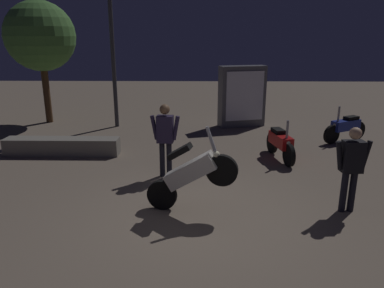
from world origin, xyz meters
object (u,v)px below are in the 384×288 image
Objects in this scene: motorcycle_white_foreground at (191,174)px; person_bystander_far at (352,163)px; motorcycle_red_parked_right at (280,143)px; person_rider_beside at (165,134)px; motorcycle_blue_parked_left at (346,127)px; kiosk_billboard at (242,96)px; streetlamp_near at (112,31)px.

motorcycle_white_foreground is 1.04× the size of person_bystander_far.
motorcycle_red_parked_right is 0.99× the size of person_rider_beside.
motorcycle_white_foreground reaches higher than motorcycle_red_parked_right.
person_bystander_far is (-1.71, -4.62, 0.50)m from motorcycle_blue_parked_left.
kiosk_billboard is at bearing 178.54° from motorcycle_red_parked_right.
person_rider_beside is at bearing 2.06° from motorcycle_blue_parked_left.
motorcycle_red_parked_right is (2.25, 3.04, -0.31)m from motorcycle_white_foreground.
motorcycle_red_parked_right is at bearing 119.04° from person_rider_beside.
streetlamp_near is (-5.60, 6.41, 2.29)m from person_bystander_far.
kiosk_billboard reaches higher than motorcycle_white_foreground.
person_rider_beside reaches higher than motorcycle_red_parked_right.
person_bystander_far is (0.60, -2.93, 0.50)m from motorcycle_red_parked_right.
streetlamp_near reaches higher than motorcycle_white_foreground.
person_rider_beside is at bearing -65.65° from streetlamp_near.
motorcycle_red_parked_right is at bearing 66.36° from motorcycle_white_foreground.
person_rider_beside is 0.79× the size of kiosk_billboard.
motorcycle_white_foreground is at bearing -47.31° from motorcycle_red_parked_right.
motorcycle_white_foreground is 7.50m from streetlamp_near.
motorcycle_blue_parked_left is 2.87m from motorcycle_red_parked_right.
motorcycle_red_parked_right is 1.04× the size of person_bystander_far.
streetlamp_near is (-2.15, 4.74, 2.23)m from person_rider_beside.
motorcycle_blue_parked_left is at bearing 58.88° from motorcycle_white_foreground.
motorcycle_white_foreground is 0.99× the size of person_rider_beside.
motorcycle_red_parked_right is at bearing -34.87° from streetlamp_near.
streetlamp_near is at bearing -13.24° from kiosk_billboard.
person_bystander_far is 6.68m from kiosk_billboard.
person_rider_beside is 5.39m from kiosk_billboard.
streetlamp_near reaches higher than motorcycle_blue_parked_left.
person_bystander_far is at bearing -48.89° from streetlamp_near.
motorcycle_blue_parked_left is 3.56m from kiosk_billboard.
kiosk_billboard reaches higher than motorcycle_red_parked_right.
person_bystander_far reaches higher than motorcycle_blue_parked_left.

